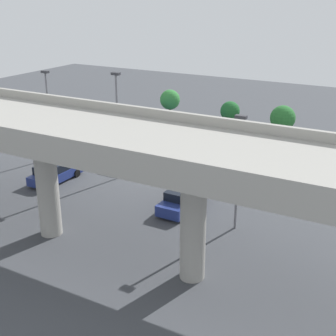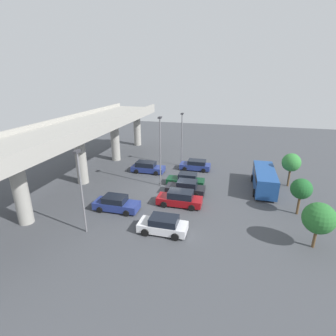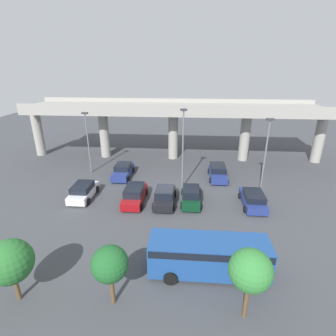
% 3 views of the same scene
% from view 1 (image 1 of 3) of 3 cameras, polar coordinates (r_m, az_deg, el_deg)
% --- Properties ---
extents(ground_plane, '(94.08, 94.08, 0.00)m').
position_cam_1_polar(ground_plane, '(39.58, -2.48, -0.74)').
color(ground_plane, '#424449').
extents(highway_overpass, '(41.34, 7.25, 8.07)m').
position_cam_1_polar(highway_overpass, '(28.68, -15.06, 3.65)').
color(highway_overpass, '#9E9B93').
rests_on(highway_overpass, ground_plane).
extents(parked_car_0, '(2.14, 4.33, 1.54)m').
position_cam_1_polar(parked_car_0, '(37.05, 9.65, -1.35)').
color(parked_car_0, silver).
rests_on(parked_car_0, ground_plane).
extents(parked_car_1, '(2.10, 4.68, 1.55)m').
position_cam_1_polar(parked_car_1, '(33.12, 1.78, -3.83)').
color(parked_car_1, navy).
rests_on(parked_car_1, ground_plane).
extents(parked_car_2, '(2.08, 4.79, 1.68)m').
position_cam_1_polar(parked_car_2, '(39.28, 2.46, 0.32)').
color(parked_car_2, maroon).
rests_on(parked_car_2, ground_plane).
extents(parked_car_3, '(2.11, 4.55, 1.65)m').
position_cam_1_polar(parked_car_3, '(40.70, -1.25, 1.03)').
color(parked_car_3, black).
rests_on(parked_car_3, ground_plane).
extents(parked_car_4, '(1.98, 4.71, 1.61)m').
position_cam_1_polar(parked_car_4, '(41.65, -4.61, 1.40)').
color(parked_car_4, '#0C381E').
rests_on(parked_car_4, ground_plane).
extents(parked_car_5, '(2.16, 4.68, 1.55)m').
position_cam_1_polar(parked_car_5, '(38.96, -13.64, -0.53)').
color(parked_car_5, navy).
rests_on(parked_car_5, ground_plane).
extents(parked_car_6, '(2.16, 4.40, 1.49)m').
position_cam_1_polar(parked_car_6, '(45.29, -10.69, 2.68)').
color(parked_car_6, navy).
rests_on(parked_car_6, ground_plane).
extents(shuttle_bus, '(7.61, 2.66, 2.46)m').
position_cam_1_polar(shuttle_bus, '(49.67, 0.33, 5.57)').
color(shuttle_bus, '#1E478C').
rests_on(shuttle_bus, ground_plane).
extents(lamp_post_near_aisle, '(0.70, 0.35, 8.04)m').
position_cam_1_polar(lamp_post_near_aisle, '(43.32, -14.37, 7.06)').
color(lamp_post_near_aisle, slate).
rests_on(lamp_post_near_aisle, ground_plane).
extents(lamp_post_mid_lot, '(0.70, 0.35, 8.68)m').
position_cam_1_polar(lamp_post_mid_lot, '(37.42, -6.19, 6.00)').
color(lamp_post_mid_lot, slate).
rests_on(lamp_post_mid_lot, ground_plane).
extents(lamp_post_by_overpass, '(0.70, 0.35, 7.57)m').
position_cam_1_polar(lamp_post_by_overpass, '(29.30, 8.57, 0.48)').
color(lamp_post_by_overpass, slate).
rests_on(lamp_post_by_overpass, ground_plane).
extents(tree_front_left, '(2.51, 2.51, 3.94)m').
position_cam_1_polar(tree_front_left, '(48.05, 13.81, 5.93)').
color(tree_front_left, brown).
rests_on(tree_front_left, ground_plane).
extents(tree_front_centre, '(2.04, 2.04, 3.79)m').
position_cam_1_polar(tree_front_centre, '(49.55, 7.57, 6.87)').
color(tree_front_centre, brown).
rests_on(tree_front_centre, ground_plane).
extents(tree_front_right, '(2.23, 2.23, 4.25)m').
position_cam_1_polar(tree_front_right, '(52.74, 0.24, 8.31)').
color(tree_front_right, brown).
rests_on(tree_front_right, ground_plane).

